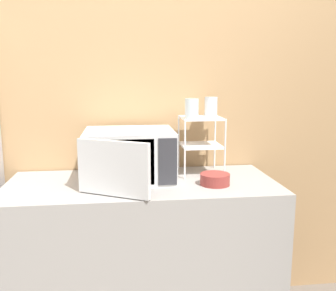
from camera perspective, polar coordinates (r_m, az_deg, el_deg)
The scene contains 7 objects.
wall_back at distance 2.39m, azimuth -4.60°, elevation 5.72°, with size 8.00×0.06×2.60m.
counter at distance 2.27m, azimuth -3.84°, elevation -16.79°, with size 1.50×0.65×0.92m.
microwave at distance 2.12m, azimuth -5.99°, elevation -1.51°, with size 0.51×0.62×0.28m.
dish_rack at distance 2.25m, azimuth 5.05°, elevation 1.91°, with size 0.24×0.25×0.34m.
glass_front_left at distance 2.14m, azimuth 3.63°, elevation 5.64°, with size 0.08×0.08×0.11m.
glass_back_right at distance 2.31m, azimuth 6.56°, elevation 5.96°, with size 0.08×0.08×0.11m.
bowl at distance 2.06m, azimuth 7.17°, elevation -5.14°, with size 0.16×0.16×0.06m.
Camera 1 is at (-0.11, -1.69, 1.50)m, focal length 40.00 mm.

